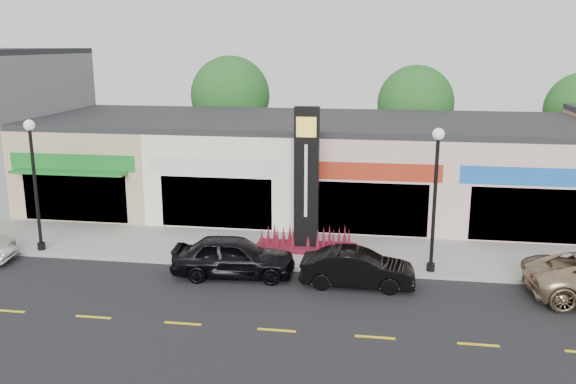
% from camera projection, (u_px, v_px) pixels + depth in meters
% --- Properties ---
extents(ground, '(120.00, 120.00, 0.00)m').
position_uv_depth(ground, '(209.00, 287.00, 22.05)').
color(ground, black).
rests_on(ground, ground).
extents(sidewalk, '(52.00, 4.30, 0.15)m').
position_uv_depth(sidewalk, '(237.00, 247.00, 26.20)').
color(sidewalk, gray).
rests_on(sidewalk, ground).
extents(curb, '(52.00, 0.20, 0.15)m').
position_uv_depth(curb, '(224.00, 265.00, 24.05)').
color(curb, gray).
rests_on(curb, ground).
extents(shop_beige, '(7.00, 10.85, 4.80)m').
position_uv_depth(shop_beige, '(117.00, 158.00, 33.75)').
color(shop_beige, tan).
rests_on(shop_beige, ground).
extents(shop_cream, '(7.00, 10.01, 4.80)m').
position_uv_depth(shop_cream, '(240.00, 162.00, 32.71)').
color(shop_cream, white).
rests_on(shop_cream, ground).
extents(shop_pink_w, '(7.00, 10.01, 4.80)m').
position_uv_depth(shop_pink_w, '(371.00, 166.00, 31.67)').
color(shop_pink_w, beige).
rests_on(shop_pink_w, ground).
extents(shop_pink_e, '(7.00, 10.01, 4.80)m').
position_uv_depth(shop_pink_e, '(512.00, 170.00, 30.62)').
color(shop_pink_e, beige).
rests_on(shop_pink_e, ground).
extents(tree_rear_west, '(5.20, 5.20, 7.83)m').
position_uv_depth(tree_rear_west, '(230.00, 96.00, 40.12)').
color(tree_rear_west, '#382619').
rests_on(tree_rear_west, ground).
extents(tree_rear_mid, '(4.80, 4.80, 7.29)m').
position_uv_depth(tree_rear_mid, '(416.00, 104.00, 38.41)').
color(tree_rear_mid, '#382619').
rests_on(tree_rear_mid, ground).
extents(lamp_west_near, '(0.44, 0.44, 5.47)m').
position_uv_depth(lamp_west_near, '(34.00, 172.00, 24.82)').
color(lamp_west_near, black).
rests_on(lamp_west_near, sidewalk).
extents(lamp_east_near, '(0.44, 0.44, 5.47)m').
position_uv_depth(lamp_east_near, '(435.00, 186.00, 22.42)').
color(lamp_east_near, black).
rests_on(lamp_east_near, sidewalk).
extents(pylon_sign, '(4.20, 1.30, 6.00)m').
position_uv_depth(pylon_sign, '(306.00, 201.00, 25.09)').
color(pylon_sign, '#590F21').
rests_on(pylon_sign, sidewalk).
extents(car_black_sedan, '(2.24, 4.76, 1.57)m').
position_uv_depth(car_black_sedan, '(234.00, 256.00, 22.91)').
color(car_black_sedan, black).
rests_on(car_black_sedan, ground).
extents(car_black_conv, '(1.48, 4.12, 1.35)m').
position_uv_depth(car_black_conv, '(358.00, 268.00, 22.00)').
color(car_black_conv, black).
rests_on(car_black_conv, ground).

